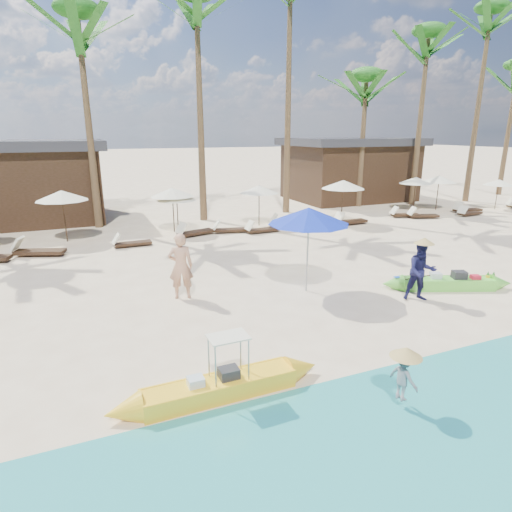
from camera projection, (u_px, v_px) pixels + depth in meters
name	position (u px, v px, depth m)	size (l,w,h in m)	color
ground	(275.00, 329.00, 10.65)	(240.00, 240.00, 0.00)	beige
wet_sand_strip	(421.00, 470.00, 6.22)	(240.00, 4.50, 0.01)	tan
green_canoe	(447.00, 283.00, 13.35)	(4.31, 1.96, 0.58)	#61CE3F
yellow_canoe	(220.00, 387.00, 7.92)	(4.59, 0.65, 1.19)	yellow
tourist	(181.00, 266.00, 12.42)	(0.72, 0.47, 1.96)	tan
vendor_green	(421.00, 271.00, 12.27)	(0.86, 0.67, 1.76)	#16163D
vendor_yellow	(404.00, 377.00, 7.46)	(0.58, 0.33, 0.90)	gray
blue_umbrella	(309.00, 216.00, 12.56)	(2.42, 2.42, 2.61)	#99999E
resort_parasol_4	(62.00, 196.00, 18.59)	(2.22, 2.22, 2.29)	#352015
lounger_4_right	(36.00, 250.00, 16.89)	(2.07, 1.25, 0.67)	#352015
resort_parasol_5	(172.00, 192.00, 20.39)	(2.11, 2.11, 2.17)	#352015
lounger_5_left	(130.00, 242.00, 18.25)	(1.62, 0.51, 0.55)	#352015
resort_parasol_6	(177.00, 197.00, 20.33)	(1.90, 1.90, 1.96)	#352015
lounger_6_left	(193.00, 232.00, 20.11)	(1.95, 1.03, 0.63)	#352015
lounger_6_right	(228.00, 229.00, 20.76)	(1.75, 0.88, 0.57)	#352015
resort_parasol_7	(259.00, 189.00, 21.92)	(2.03, 2.03, 2.10)	#352015
lounger_7_left	(261.00, 229.00, 20.73)	(1.69, 0.55, 0.57)	#352015
lounger_7_right	(286.00, 223.00, 21.82)	(2.06, 1.10, 0.67)	#352015
resort_parasol_8	(343.00, 184.00, 22.16)	(2.26, 2.26, 2.33)	#352015
lounger_8_left	(349.00, 221.00, 22.50)	(1.94, 0.68, 0.65)	#352015
resort_parasol_9	(416.00, 180.00, 26.09)	(2.01, 2.01, 2.07)	#352015
lounger_9_left	(403.00, 214.00, 24.53)	(1.73, 0.95, 0.56)	#352015
lounger_9_right	(422.00, 215.00, 24.23)	(1.79, 1.06, 0.58)	#352015
resort_parasol_10	(439.00, 179.00, 26.37)	(2.07, 2.07, 2.13)	#352015
lounger_10_left	(469.00, 213.00, 24.93)	(1.68, 0.63, 0.56)	#352015
lounger_10_right	(466.00, 209.00, 25.94)	(1.86, 0.79, 0.61)	#352015
resort_parasol_11	(499.00, 182.00, 26.64)	(1.82, 1.82, 1.87)	#352015
palm_3	(80.00, 45.00, 19.66)	(2.08, 2.08, 10.52)	brown
palm_4	(197.00, 33.00, 21.21)	(2.08, 2.08, 11.70)	brown
palm_5	(290.00, 15.00, 23.12)	(2.08, 2.08, 13.60)	brown
palm_6	(366.00, 92.00, 26.28)	(2.08, 2.08, 8.51)	brown
palm_7	(426.00, 60.00, 26.37)	(2.08, 2.08, 11.08)	brown
palm_8	(487.00, 43.00, 27.39)	(2.08, 2.08, 12.70)	brown
pavilion_east	(349.00, 168.00, 30.71)	(8.80, 6.60, 4.30)	#352015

